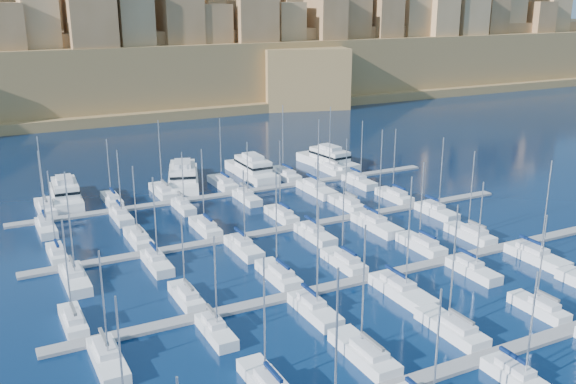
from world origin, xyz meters
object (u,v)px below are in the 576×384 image
sailboat_4 (539,308)px  motor_yacht_c (252,169)px  sailboat_2 (364,353)px  motor_yacht_a (66,193)px  motor_yacht_d (328,159)px  motor_yacht_b (183,176)px

sailboat_4 → motor_yacht_c: size_ratio=0.73×
sailboat_2 → motor_yacht_a: size_ratio=0.90×
sailboat_2 → motor_yacht_a: 72.11m
motor_yacht_a → motor_yacht_c: 37.51m
motor_yacht_a → motor_yacht_d: 55.89m
sailboat_2 → motor_yacht_a: bearing=105.1°
sailboat_2 → motor_yacht_d: (37.04, 69.87, 0.97)m
sailboat_4 → motor_yacht_c: 71.18m
motor_yacht_c → motor_yacht_a: bearing=-179.4°
sailboat_2 → motor_yacht_b: (4.00, 70.98, 0.97)m
motor_yacht_a → motor_yacht_b: (22.84, 1.39, 0.00)m
sailboat_4 → motor_yacht_b: size_ratio=0.62×
motor_yacht_b → motor_yacht_d: bearing=-1.9°
sailboat_2 → motor_yacht_b: size_ratio=0.75×
sailboat_4 → motor_yacht_d: (12.84, 70.83, 1.00)m
sailboat_4 → motor_yacht_d: bearing=79.7°
motor_yacht_b → sailboat_4: bearing=-74.3°
sailboat_2 → motor_yacht_c: (18.66, 70.00, 0.97)m
sailboat_4 → motor_yacht_b: sailboat_4 is taller
sailboat_2 → sailboat_4: bearing=-2.3°
sailboat_2 → motor_yacht_c: sailboat_2 is taller
motor_yacht_b → motor_yacht_d: same height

